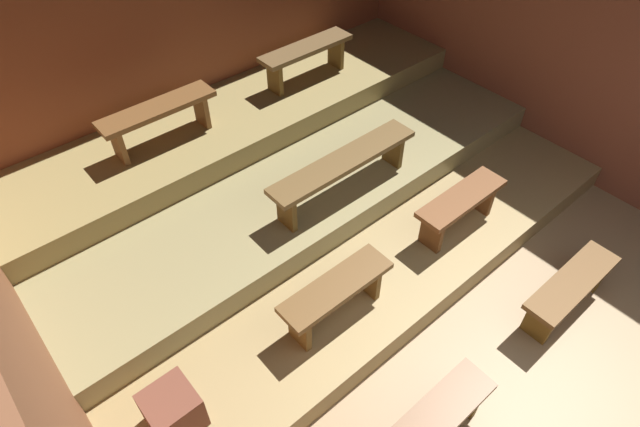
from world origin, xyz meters
TOP-DOWN VIEW (x-y plane):
  - ground at (0.00, 2.30)m, footprint 5.97×5.41m
  - wall_back at (0.00, 4.64)m, footprint 5.97×0.06m
  - wall_left at (-2.62, 2.30)m, footprint 0.06×5.41m
  - wall_right at (2.62, 2.30)m, footprint 0.06×5.41m
  - platform_lower at (0.00, 2.93)m, footprint 5.17×3.35m
  - platform_middle at (0.00, 3.43)m, footprint 5.17×2.35m
  - platform_upper at (0.00, 4.03)m, footprint 5.17×1.16m
  - bench_floor_left at (-0.87, 0.63)m, footprint 1.03×0.28m
  - bench_floor_right at (0.87, 0.63)m, footprint 1.03×0.28m
  - bench_lower_left at (-0.74, 1.72)m, footprint 0.95×0.28m
  - bench_lower_right at (0.74, 1.72)m, footprint 0.95×0.28m
  - bench_middle_center at (0.10, 2.57)m, footprint 1.54×0.28m
  - bench_upper_left at (-0.88, 4.03)m, footprint 1.10×0.28m
  - bench_upper_right at (0.88, 4.03)m, footprint 1.10×0.28m
  - wooden_crate_lower at (-2.13, 1.78)m, footprint 0.33×0.33m

SIDE VIEW (x-z plane):
  - ground at x=0.00m, z-range -0.08..0.00m
  - platform_lower at x=0.00m, z-range 0.00..0.24m
  - bench_floor_left at x=-0.87m, z-range 0.10..0.49m
  - bench_floor_right at x=0.87m, z-range 0.10..0.49m
  - platform_middle at x=0.00m, z-range 0.24..0.47m
  - wooden_crate_lower at x=-2.13m, z-range 0.24..0.57m
  - bench_lower_left at x=-0.74m, z-range 0.34..0.73m
  - bench_lower_right at x=0.74m, z-range 0.34..0.73m
  - platform_upper at x=0.00m, z-range 0.47..0.71m
  - bench_middle_center at x=0.10m, z-range 0.59..0.98m
  - bench_upper_left at x=-0.88m, z-range 0.82..1.21m
  - bench_upper_right at x=0.88m, z-range 0.82..1.21m
  - wall_back at x=0.00m, z-range 0.00..2.46m
  - wall_left at x=-2.62m, z-range 0.00..2.46m
  - wall_right at x=2.62m, z-range 0.00..2.46m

